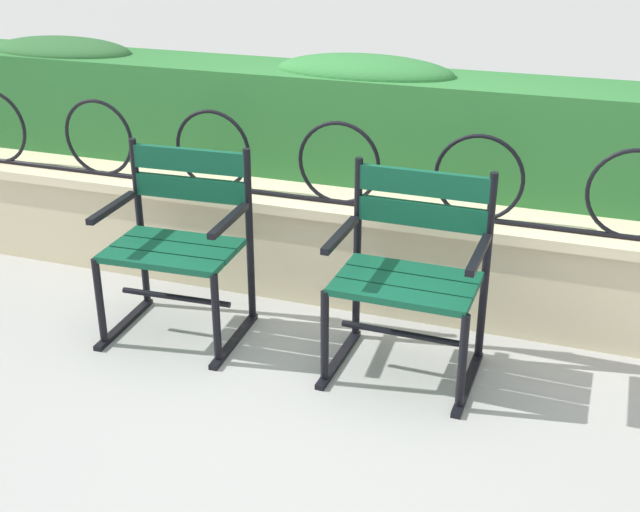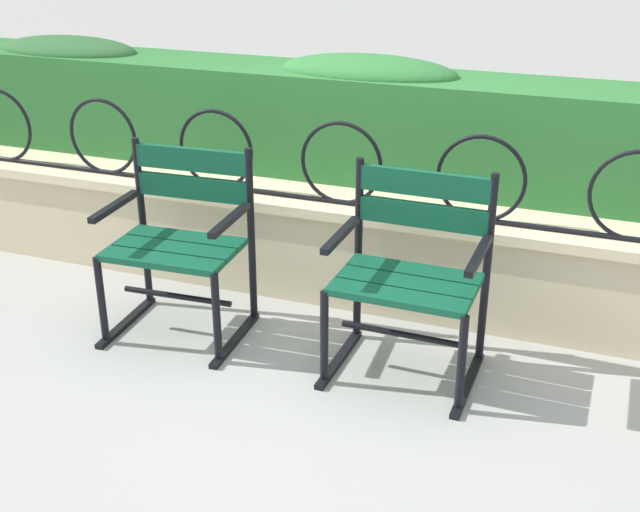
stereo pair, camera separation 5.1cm
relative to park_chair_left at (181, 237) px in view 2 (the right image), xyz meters
The scene contains 6 objects.
ground_plane 0.91m from the park_chair_left, 14.54° to the right, with size 60.00×60.00×0.00m, color #9E9E99.
stone_wall 0.98m from the park_chair_left, 38.47° to the left, with size 7.20×0.41×0.53m.
iron_arch_fence 0.85m from the park_chair_left, 39.80° to the left, with size 6.66×0.02×0.42m.
hedge_row 1.31m from the park_chair_left, 54.23° to the left, with size 7.05×0.49×0.65m.
park_chair_left is the anchor object (origin of this frame).
park_chair_right 1.11m from the park_chair_left, ahead, with size 0.64×0.53×0.89m.
Camera 2 is at (1.10, -2.89, 1.94)m, focal length 45.95 mm.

